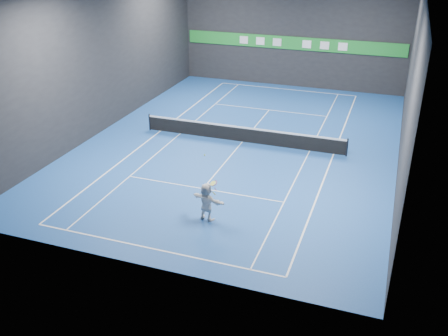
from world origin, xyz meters
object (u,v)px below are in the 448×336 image
(player, at_px, (207,202))
(tennis_racket, at_px, (214,185))
(tennis_net, at_px, (242,134))
(tennis_ball, at_px, (205,155))

(player, height_order, tennis_racket, tennis_racket)
(tennis_net, bearing_deg, player, -82.19)
(player, xyz_separation_m, tennis_ball, (-0.07, 0.05, 2.20))
(player, xyz_separation_m, tennis_net, (-1.24, 9.04, -0.35))
(tennis_ball, height_order, tennis_racket, tennis_ball)
(player, bearing_deg, tennis_racket, -156.38)
(tennis_net, relative_size, tennis_racket, 17.38)
(player, bearing_deg, tennis_ball, -19.35)
(tennis_net, bearing_deg, tennis_racket, -80.04)
(tennis_net, xyz_separation_m, tennis_racket, (1.58, -8.99, 1.22))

